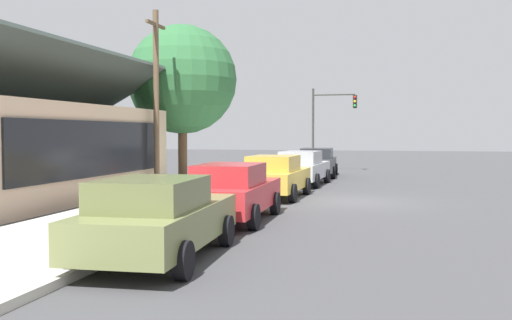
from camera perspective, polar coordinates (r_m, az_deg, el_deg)
ground_plane at (r=21.05m, az=9.19°, el=-3.99°), size 120.00×120.00×0.00m
sidewalk_curb at (r=22.18m, az=-5.42°, el=-3.42°), size 60.00×4.20×0.16m
car_olive at (r=11.33m, az=-9.50°, el=-5.54°), size 4.88×2.28×1.59m
car_cherry at (r=16.09m, az=-2.26°, el=-3.08°), size 4.77×2.07×1.59m
car_mustard at (r=21.77m, az=1.91°, el=-1.58°), size 4.56×2.12×1.59m
car_silver at (r=27.11m, az=4.51°, el=-0.75°), size 4.89×2.16×1.59m
car_charcoal at (r=32.52m, az=5.99°, el=-0.19°), size 4.90×2.30×1.59m
storefront_building at (r=22.90m, az=-22.76°, el=1.02°), size 13.16×7.20×5.38m
shade_tree at (r=28.94m, az=-7.18°, el=7.74°), size 5.28×5.28×7.65m
traffic_light_main at (r=36.96m, az=7.20°, el=4.29°), size 0.37×2.79×5.20m
utility_pole_wooden at (r=24.86m, az=-9.68°, el=6.09°), size 1.80×0.24×7.50m
fire_hydrant_red at (r=28.43m, az=1.82°, el=-1.23°), size 0.22×0.22×0.71m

